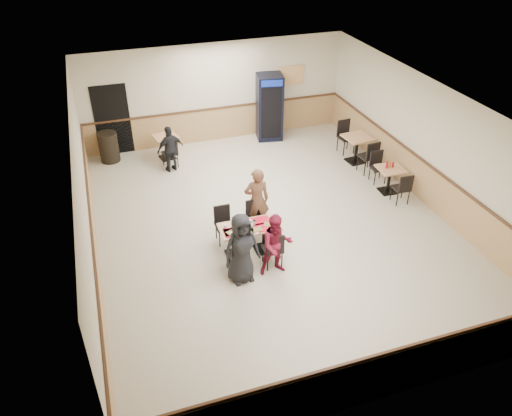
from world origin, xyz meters
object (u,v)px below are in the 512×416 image
object	(u,v)px
lone_diner	(170,149)
side_table_near	(390,176)
diner_woman_left	(241,249)
back_table	(166,144)
side_table_far	(357,145)
pepsi_cooler	(269,107)
main_table	(250,235)
trash_bin	(109,147)
diner_man_opposite	(257,200)
diner_woman_right	(277,245)

from	to	relation	value
lone_diner	side_table_near	world-z (taller)	lone_diner
diner_woman_left	side_table_near	xyz separation A→B (m)	(4.62, 2.08, -0.31)
lone_diner	back_table	distance (m)	0.81
side_table_far	pepsi_cooler	world-z (taller)	pepsi_cooler
side_table_far	back_table	world-z (taller)	side_table_far
main_table	pepsi_cooler	bearing A→B (deg)	66.65
diner_woman_left	trash_bin	world-z (taller)	diner_woman_left
main_table	diner_man_opposite	size ratio (longest dim) A/B	0.81
lone_diner	trash_bin	world-z (taller)	lone_diner
trash_bin	back_table	bearing A→B (deg)	-12.37
diner_woman_right	back_table	world-z (taller)	diner_woman_right
side_table_far	trash_bin	world-z (taller)	trash_bin
lone_diner	main_table	bearing A→B (deg)	85.80
diner_woman_left	pepsi_cooler	xyz separation A→B (m)	(2.81, 6.20, 0.24)
side_table_far	trash_bin	distance (m)	7.10
diner_man_opposite	side_table_near	world-z (taller)	diner_man_opposite
main_table	diner_woman_left	bearing A→B (deg)	-117.90
side_table_far	trash_bin	bearing A→B (deg)	161.06
main_table	diner_woman_right	bearing A→B (deg)	-67.62
lone_diner	side_table_far	size ratio (longest dim) A/B	1.64
diner_woman_right	pepsi_cooler	world-z (taller)	pepsi_cooler
diner_woman_right	diner_man_opposite	xyz separation A→B (m)	(0.10, 1.56, 0.11)
diner_woman_left	side_table_far	xyz separation A→B (m)	(4.62, 3.85, -0.25)
pepsi_cooler	trash_bin	distance (m)	4.94
back_table	side_table_far	bearing A→B (deg)	-20.90
side_table_far	back_table	size ratio (longest dim) A/B	1.06
back_table	pepsi_cooler	xyz separation A→B (m)	(3.31, 0.39, 0.55)
diner_woman_right	side_table_near	world-z (taller)	diner_woman_right
diner_woman_right	back_table	bearing A→B (deg)	106.41
diner_woman_left	trash_bin	xyz separation A→B (m)	(-2.10, 6.15, -0.34)
diner_man_opposite	side_table_near	size ratio (longest dim) A/B	2.31
side_table_near	main_table	bearing A→B (deg)	-162.86
main_table	pepsi_cooler	world-z (taller)	pepsi_cooler
diner_woman_right	diner_man_opposite	distance (m)	1.57
side_table_near	pepsi_cooler	distance (m)	4.54
lone_diner	pepsi_cooler	bearing A→B (deg)	-176.80
side_table_far	trash_bin	xyz separation A→B (m)	(-6.72, 2.30, -0.09)
diner_woman_right	pepsi_cooler	size ratio (longest dim) A/B	0.68
diner_man_opposite	side_table_far	bearing A→B (deg)	-142.66
back_table	side_table_near	bearing A→B (deg)	-36.04
diner_woman_right	side_table_far	size ratio (longest dim) A/B	1.71
lone_diner	trash_bin	distance (m)	1.97
main_table	diner_woman_right	xyz separation A→B (m)	(0.32, -0.79, 0.23)
back_table	trash_bin	bearing A→B (deg)	167.63
main_table	lone_diner	xyz separation A→B (m)	(-0.92, 4.23, 0.20)
main_table	back_table	bearing A→B (deg)	100.82
back_table	pepsi_cooler	distance (m)	3.38
diner_woman_left	diner_woman_right	distance (m)	0.74
main_table	lone_diner	size ratio (longest dim) A/B	0.98
diner_man_opposite	side_table_far	size ratio (longest dim) A/B	1.98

